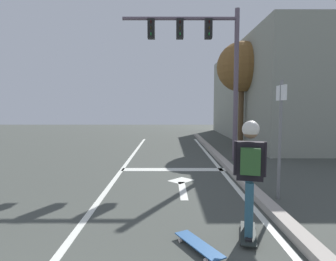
% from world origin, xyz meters
% --- Properties ---
extents(lane_line_center, '(0.12, 20.00, 0.01)m').
position_xyz_m(lane_line_center, '(0.38, 6.00, 0.00)').
color(lane_line_center, silver).
rests_on(lane_line_center, ground).
extents(lane_line_curbside, '(0.12, 20.00, 0.01)m').
position_xyz_m(lane_line_curbside, '(3.33, 6.00, 0.00)').
color(lane_line_curbside, silver).
rests_on(lane_line_curbside, ground).
extents(stop_bar, '(3.11, 0.40, 0.01)m').
position_xyz_m(stop_bar, '(1.93, 7.89, 0.00)').
color(stop_bar, silver).
rests_on(stop_bar, ground).
extents(lane_arrow_stem, '(0.16, 1.40, 0.01)m').
position_xyz_m(lane_arrow_stem, '(2.08, 5.77, 0.00)').
color(lane_arrow_stem, silver).
rests_on(lane_arrow_stem, ground).
extents(lane_arrow_head, '(0.71, 0.71, 0.01)m').
position_xyz_m(lane_arrow_head, '(2.08, 6.62, 0.00)').
color(lane_arrow_head, silver).
rests_on(lane_arrow_head, ground).
extents(curb_strip, '(0.24, 24.00, 0.14)m').
position_xyz_m(curb_strip, '(3.58, 6.00, 0.07)').
color(curb_strip, '#A69D92').
rests_on(curb_strip, ground).
extents(skateboard, '(0.41, 0.84, 0.07)m').
position_xyz_m(skateboard, '(2.90, 3.46, 0.06)').
color(skateboard, '#212825').
rests_on(skateboard, ground).
extents(skater, '(0.44, 0.60, 1.60)m').
position_xyz_m(skater, '(2.90, 3.45, 1.08)').
color(skater, '#295267').
rests_on(skater, skateboard).
extents(spare_skateboard, '(0.60, 0.86, 0.08)m').
position_xyz_m(spare_skateboard, '(2.15, 3.11, 0.07)').
color(spare_skateboard, '#2A5791').
rests_on(spare_skateboard, ground).
extents(traffic_signal_mast, '(3.96, 0.34, 5.19)m').
position_xyz_m(traffic_signal_mast, '(2.96, 9.39, 3.77)').
color(traffic_signal_mast, '#605160').
rests_on(traffic_signal_mast, ground).
extents(street_sign_post, '(0.06, 0.44, 2.39)m').
position_xyz_m(street_sign_post, '(3.99, 5.17, 1.56)').
color(street_sign_post, slate).
rests_on(street_sign_post, ground).
extents(roadside_tree, '(2.37, 2.37, 4.96)m').
position_xyz_m(roadside_tree, '(5.25, 13.15, 3.74)').
color(roadside_tree, brown).
rests_on(roadside_tree, ground).
extents(building_block, '(10.62, 12.95, 5.28)m').
position_xyz_m(building_block, '(10.79, 16.21, 2.64)').
color(building_block, gray).
rests_on(building_block, ground).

